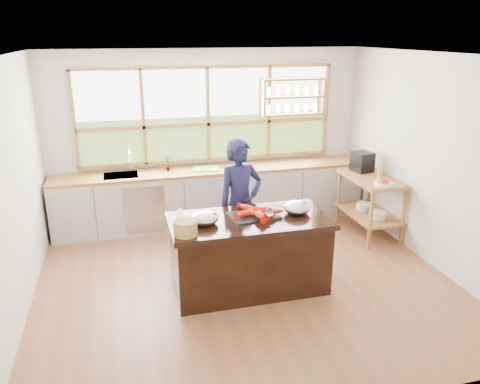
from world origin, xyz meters
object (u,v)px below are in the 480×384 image
object	(u,v)px
island	(249,254)
espresso_machine	(362,162)
cook	(240,203)
wicker_basket	(185,228)

from	to	relation	value
island	espresso_machine	xyz separation A→B (m)	(2.19, 1.42, 0.60)
cook	wicker_basket	size ratio (longest dim) A/B	6.67
cook	espresso_machine	world-z (taller)	cook
island	cook	world-z (taller)	cook
island	cook	xyz separation A→B (m)	(0.07, 0.67, 0.39)
wicker_basket	espresso_machine	bearing A→B (deg)	29.71
island	wicker_basket	bearing A→B (deg)	-160.67
island	espresso_machine	world-z (taller)	espresso_machine
island	cook	distance (m)	0.78
espresso_machine	wicker_basket	world-z (taller)	espresso_machine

